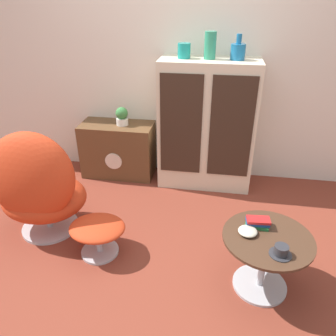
{
  "coord_description": "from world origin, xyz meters",
  "views": [
    {
      "loc": [
        0.41,
        -1.7,
        1.78
      ],
      "look_at": [
        0.06,
        0.53,
        0.55
      ],
      "focal_mm": 35.0,
      "sensor_mm": 36.0,
      "label": 1
    }
  ],
  "objects": [
    {
      "name": "ottoman",
      "position": [
        -0.41,
        0.1,
        0.21
      ],
      "size": [
        0.42,
        0.36,
        0.28
      ],
      "color": "#B7B7BC",
      "rests_on": "ground_plane"
    },
    {
      "name": "book_stack",
      "position": [
        0.72,
        0.06,
        0.46
      ],
      "size": [
        0.16,
        0.1,
        0.06
      ],
      "color": "#237038",
      "rests_on": "coffee_table"
    },
    {
      "name": "potted_plant",
      "position": [
        -0.54,
        1.33,
        0.66
      ],
      "size": [
        0.12,
        0.12,
        0.18
      ],
      "color": "silver",
      "rests_on": "tv_console"
    },
    {
      "name": "egg_chair",
      "position": [
        -0.92,
        0.26,
        0.43
      ],
      "size": [
        0.71,
        0.66,
        0.93
      ],
      "color": "#B7B7BC",
      "rests_on": "ground_plane"
    },
    {
      "name": "wall_back",
      "position": [
        0.0,
        1.55,
        1.3
      ],
      "size": [
        6.4,
        0.06,
        2.6
      ],
      "color": "silver",
      "rests_on": "ground_plane"
    },
    {
      "name": "coffee_table",
      "position": [
        0.78,
        -0.04,
        0.29
      ],
      "size": [
        0.57,
        0.57,
        0.43
      ],
      "color": "#B7B7BC",
      "rests_on": "ground_plane"
    },
    {
      "name": "ground_plane",
      "position": [
        0.0,
        0.0,
        0.0
      ],
      "size": [
        12.0,
        12.0,
        0.0
      ],
      "primitive_type": "plane",
      "color": "brown"
    },
    {
      "name": "sideboard",
      "position": [
        0.31,
        1.31,
        0.63
      ],
      "size": [
        0.91,
        0.42,
        1.25
      ],
      "color": "beige",
      "rests_on": "ground_plane"
    },
    {
      "name": "tv_console",
      "position": [
        -0.61,
        1.33,
        0.29
      ],
      "size": [
        0.75,
        0.37,
        0.57
      ],
      "color": "brown",
      "rests_on": "ground_plane"
    },
    {
      "name": "teacup",
      "position": [
        0.83,
        -0.19,
        0.45
      ],
      "size": [
        0.13,
        0.13,
        0.06
      ],
      "color": "#2D2D33",
      "rests_on": "coffee_table"
    },
    {
      "name": "bowl",
      "position": [
        0.65,
        -0.02,
        0.45
      ],
      "size": [
        0.12,
        0.12,
        0.04
      ],
      "color": "beige",
      "rests_on": "coffee_table"
    },
    {
      "name": "vase_inner_right",
      "position": [
        0.54,
        1.31,
        1.32
      ],
      "size": [
        0.13,
        0.13,
        0.21
      ],
      "color": "#196699",
      "rests_on": "sideboard"
    },
    {
      "name": "vase_inner_left",
      "position": [
        0.3,
        1.31,
        1.36
      ],
      "size": [
        0.1,
        0.1,
        0.23
      ],
      "color": "#2D8E6B",
      "rests_on": "sideboard"
    },
    {
      "name": "vase_leftmost",
      "position": [
        0.07,
        1.31,
        1.31
      ],
      "size": [
        0.11,
        0.11,
        0.13
      ],
      "color": "teal",
      "rests_on": "sideboard"
    }
  ]
}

